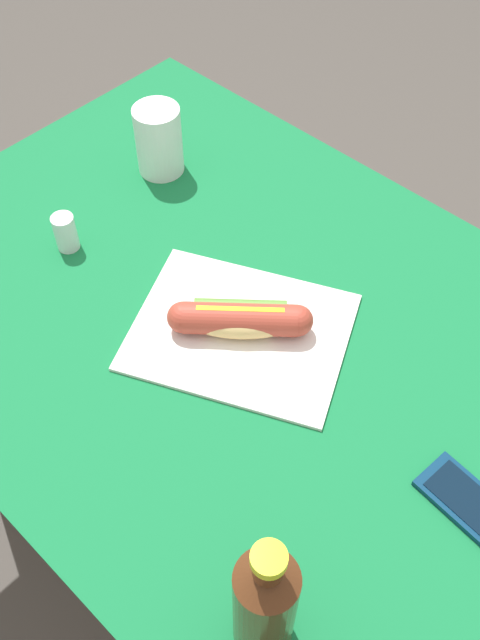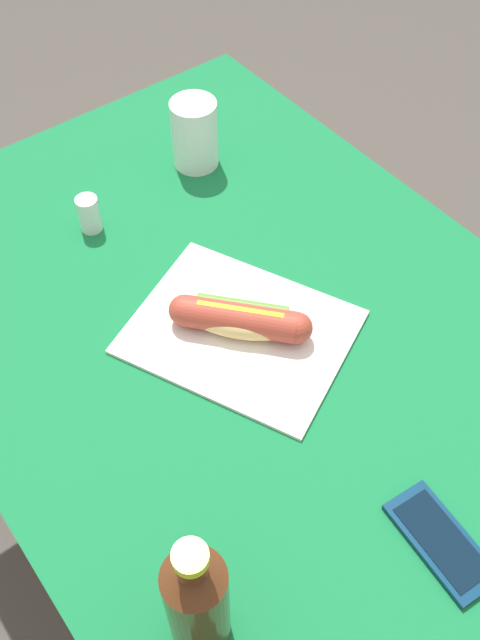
% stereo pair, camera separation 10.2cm
% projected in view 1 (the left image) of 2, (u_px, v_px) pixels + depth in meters
% --- Properties ---
extents(ground_plane, '(6.00, 6.00, 0.00)m').
position_uv_depth(ground_plane, '(244.00, 526.00, 1.63)').
color(ground_plane, '#47423D').
rests_on(ground_plane, ground).
extents(dining_table, '(1.20, 0.83, 0.74)m').
position_uv_depth(dining_table, '(246.00, 378.00, 1.15)').
color(dining_table, brown).
rests_on(dining_table, ground).
extents(paper_wrapper, '(0.38, 0.35, 0.01)m').
position_uv_depth(paper_wrapper, '(240.00, 331.00, 1.04)').
color(paper_wrapper, silver).
rests_on(paper_wrapper, dining_table).
extents(hot_dog, '(0.17, 0.15, 0.05)m').
position_uv_depth(hot_dog, '(240.00, 319.00, 1.02)').
color(hot_dog, '#E5BC75').
rests_on(hot_dog, paper_wrapper).
extents(cell_phone, '(0.15, 0.08, 0.01)m').
position_uv_depth(cell_phone, '(474.00, 507.00, 0.87)').
color(cell_phone, '#0A2D4C').
rests_on(cell_phone, dining_table).
extents(soda_bottle, '(0.06, 0.06, 0.23)m').
position_uv_depth(soda_bottle, '(265.00, 604.00, 0.71)').
color(soda_bottle, '#4C2814').
rests_on(soda_bottle, dining_table).
extents(drinking_cup, '(0.08, 0.08, 0.12)m').
position_uv_depth(drinking_cup, '(159.00, 140.00, 1.22)').
color(drinking_cup, white).
rests_on(drinking_cup, dining_table).
extents(salt_shaker, '(0.04, 0.04, 0.06)m').
position_uv_depth(salt_shaker, '(65.00, 232.00, 1.13)').
color(salt_shaker, silver).
rests_on(salt_shaker, dining_table).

